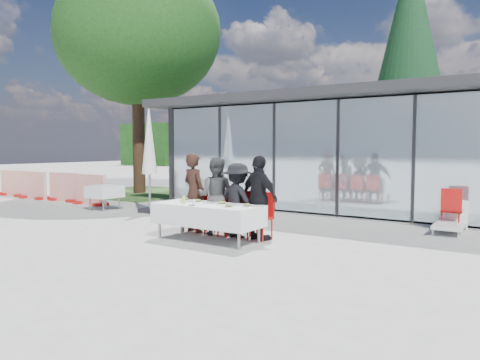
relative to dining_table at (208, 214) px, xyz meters
The scene contains 28 objects.
ground 0.62m from the dining_table, 93.70° to the left, with size 90.00×90.00×0.00m, color #A4A29B.
pavilion 8.85m from the dining_table, 76.82° to the left, with size 14.80×8.80×3.44m.
treeline 28.43m from the dining_table, 94.08° to the left, with size 62.50×2.00×4.40m.
dining_table is the anchor object (origin of this frame).
diner_a 1.14m from the dining_table, 144.08° to the left, with size 0.65×0.65×1.77m, color #311C16.
diner_chair_a 1.16m from the dining_table, 139.65° to the left, with size 0.44×0.44×0.97m.
diner_b 0.76m from the dining_table, 113.36° to the left, with size 0.82×0.82×1.69m, color #494949.
diner_chair_b 0.80m from the dining_table, 110.22° to the left, with size 0.44×0.44×0.97m.
diner_c 0.75m from the dining_table, 64.97° to the left, with size 1.01×1.01×1.57m, color black.
diner_chair_c 0.81m from the dining_table, 68.29° to the left, with size 0.44×0.44×0.97m.
diner_d 1.10m from the dining_table, 37.52° to the left, with size 1.02×1.02×1.73m, color black.
diner_chair_d 1.12m from the dining_table, 42.01° to the left, with size 0.44×0.44×0.97m.
plate_a 0.86m from the dining_table, 163.87° to the left, with size 0.23×0.23×0.07m.
plate_b 0.45m from the dining_table, 161.39° to the left, with size 0.23×0.23×0.07m.
plate_c 0.39m from the dining_table, 20.35° to the left, with size 0.23×0.23×0.07m.
plate_d 0.94m from the dining_table, ahead, with size 0.23×0.23×0.07m.
plate_extra 0.73m from the dining_table, 15.60° to the right, with size 0.23×0.23×0.07m.
juice_bottle 0.59m from the dining_table, 161.96° to the right, with size 0.06×0.06×0.16m, color #A5C652.
drinking_glasses 0.38m from the dining_table, 137.45° to the right, with size 0.07×0.07×0.10m.
folded_eyeglasses 0.44m from the dining_table, 106.12° to the right, with size 0.14×0.03×0.01m, color black.
spare_table_left 5.84m from the dining_table, 160.30° to the left, with size 0.86×0.86×0.74m.
spare_chair_b 5.56m from the dining_table, 45.55° to the left, with size 0.47×0.47×0.97m.
market_umbrella 4.79m from the dining_table, 149.44° to the left, with size 0.50×0.50×3.00m.
construction_barriers 11.22m from the dining_table, 166.43° to the left, with size 9.40×0.60×1.00m.
lounger 5.51m from the dining_table, 44.69° to the left, with size 0.65×1.35×0.72m.
deciduous_tree 12.15m from the dining_table, 143.48° to the left, with size 7.04×6.40×9.38m.
conifer_tree 14.39m from the dining_table, 87.93° to the left, with size 4.00×4.00×10.50m.
grass_patch 10.61m from the dining_table, 143.48° to the left, with size 5.00×5.00×0.02m, color #385926.
Camera 1 is at (5.81, -7.72, 1.89)m, focal length 35.00 mm.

